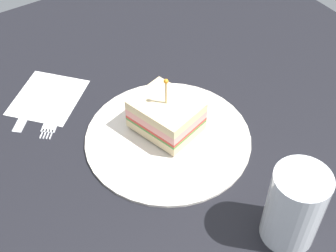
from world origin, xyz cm
name	(u,v)px	position (x,y,z in cm)	size (l,w,h in cm)	color
ground_plane	(168,143)	(0.00, 0.00, -1.00)	(96.27, 96.27, 2.00)	black
plate	(168,137)	(0.00, 0.00, 0.42)	(25.23, 25.23, 0.84)	silver
sandwich_half_center	(166,115)	(-0.73, -1.62, 3.39)	(10.00, 11.30, 9.54)	beige
drink_glass	(294,209)	(-3.78, 21.97, 5.25)	(6.89, 6.89, 11.30)	beige
napkin	(48,97)	(11.58, -18.79, 0.07)	(11.47, 10.33, 0.15)	white
fork	(54,116)	(12.61, -14.07, 0.18)	(9.22, 10.77, 0.35)	silver
knife	(28,108)	(15.37, -17.93, 0.18)	(8.69, 9.50, 0.35)	silver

